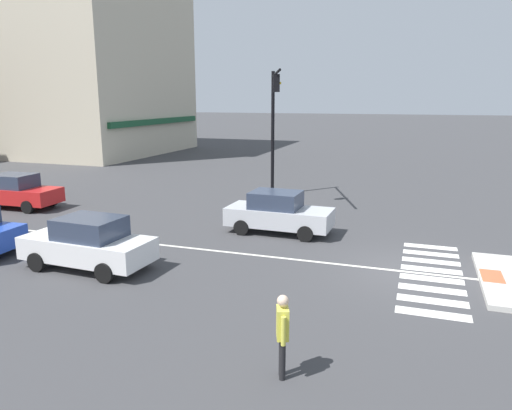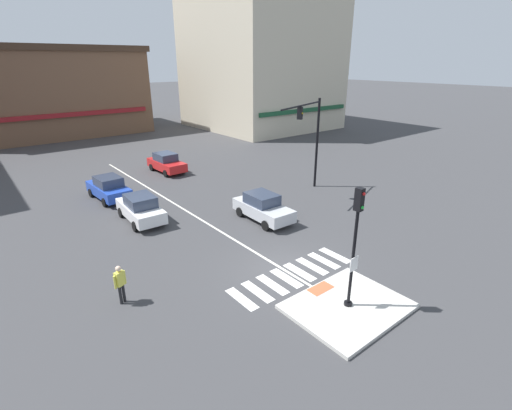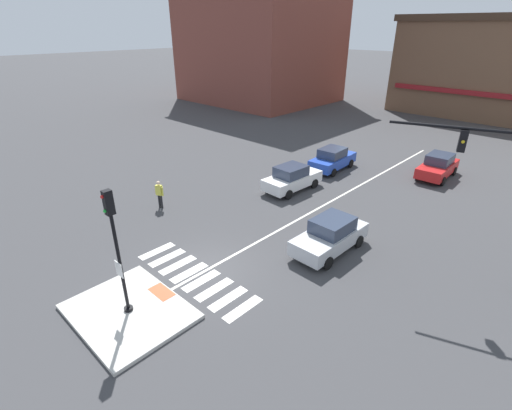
{
  "view_description": "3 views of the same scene",
  "coord_description": "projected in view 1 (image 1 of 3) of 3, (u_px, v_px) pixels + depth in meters",
  "views": [
    {
      "loc": [
        -14.71,
        0.06,
        5.21
      ],
      "look_at": [
        0.61,
        5.3,
        1.6
      ],
      "focal_mm": 33.8,
      "sensor_mm": 36.0,
      "label": 1
    },
    {
      "loc": [
        -10.36,
        -10.77,
        9.06
      ],
      "look_at": [
        1.41,
        3.93,
        1.7
      ],
      "focal_mm": 26.08,
      "sensor_mm": 36.0,
      "label": 2
    },
    {
      "loc": [
        10.81,
        -8.12,
        9.63
      ],
      "look_at": [
        -0.1,
        3.35,
        2.0
      ],
      "focal_mm": 26.21,
      "sensor_mm": 36.0,
      "label": 3
    }
  ],
  "objects": [
    {
      "name": "crosswalk_stripe_c",
      "position": [
        432.0,
        289.0,
        13.39
      ],
      "size": [
        0.44,
        1.8,
        0.01
      ],
      "primitive_type": "cube",
      "color": "silver",
      "rests_on": "ground"
    },
    {
      "name": "crosswalk_stripe_b",
      "position": [
        432.0,
        301.0,
        12.63
      ],
      "size": [
        0.44,
        1.8,
        0.01
      ],
      "primitive_type": "cube",
      "color": "silver",
      "rests_on": "ground"
    },
    {
      "name": "lane_centre_line",
      "position": [
        131.0,
        241.0,
        17.84
      ],
      "size": [
        0.14,
        28.0,
        0.01
      ],
      "primitive_type": "cube",
      "color": "silver",
      "rests_on": "ground"
    },
    {
      "name": "crosswalk_stripe_d",
      "position": [
        432.0,
        279.0,
        14.15
      ],
      "size": [
        0.44,
        1.8,
        0.01
      ],
      "primitive_type": "cube",
      "color": "silver",
      "rests_on": "ground"
    },
    {
      "name": "crosswalk_stripe_f",
      "position": [
        431.0,
        261.0,
        15.68
      ],
      "size": [
        0.44,
        1.8,
        0.01
      ],
      "primitive_type": "cube",
      "color": "silver",
      "rests_on": "ground"
    },
    {
      "name": "traffic_light_mast",
      "position": [
        274.0,
        115.0,
        24.39
      ],
      "size": [
        5.54,
        2.08,
        6.57
      ],
      "color": "black",
      "rests_on": "ground"
    },
    {
      "name": "tactile_pad_front",
      "position": [
        492.0,
        276.0,
        13.98
      ],
      "size": [
        1.1,
        0.6,
        0.01
      ],
      "primitive_type": "cube",
      "color": "#DB5B38",
      "rests_on": "traffic_island"
    },
    {
      "name": "pedestrian_at_curb_left",
      "position": [
        282.0,
        330.0,
        8.98
      ],
      "size": [
        0.52,
        0.33,
        1.67
      ],
      "color": "black",
      "rests_on": "ground"
    },
    {
      "name": "crosswalk_stripe_e",
      "position": [
        431.0,
        270.0,
        14.91
      ],
      "size": [
        0.44,
        1.8,
        0.01
      ],
      "primitive_type": "cube",
      "color": "silver",
      "rests_on": "ground"
    },
    {
      "name": "building_corner_right",
      "position": [
        72.0,
        51.0,
        45.64
      ],
      "size": [
        17.13,
        18.27,
        19.15
      ],
      "color": "beige",
      "rests_on": "ground"
    },
    {
      "name": "crosswalk_stripe_a",
      "position": [
        433.0,
        314.0,
        11.86
      ],
      "size": [
        0.44,
        1.8,
        0.01
      ],
      "primitive_type": "cube",
      "color": "silver",
      "rests_on": "ground"
    },
    {
      "name": "ground_plane",
      "position": [
        414.0,
        272.0,
        14.69
      ],
      "size": [
        300.0,
        300.0,
        0.0
      ],
      "primitive_type": "plane",
      "color": "#3D3D3F"
    },
    {
      "name": "car_red_eastbound_distant",
      "position": [
        16.0,
        191.0,
        23.15
      ],
      "size": [
        1.97,
        4.16,
        1.64
      ],
      "color": "red",
      "rests_on": "ground"
    },
    {
      "name": "car_silver_eastbound_mid",
      "position": [
        278.0,
        213.0,
        18.87
      ],
      "size": [
        1.92,
        4.14,
        1.64
      ],
      "color": "silver",
      "rests_on": "ground"
    },
    {
      "name": "crosswalk_stripe_h",
      "position": [
        430.0,
        247.0,
        17.2
      ],
      "size": [
        0.44,
        1.8,
        0.01
      ],
      "primitive_type": "cube",
      "color": "silver",
      "rests_on": "ground"
    },
    {
      "name": "crosswalk_stripe_g",
      "position": [
        431.0,
        254.0,
        16.44
      ],
      "size": [
        0.44,
        1.8,
        0.01
      ],
      "primitive_type": "cube",
      "color": "silver",
      "rests_on": "ground"
    },
    {
      "name": "car_white_westbound_far",
      "position": [
        88.0,
        243.0,
        14.9
      ],
      "size": [
        1.99,
        4.17,
        1.64
      ],
      "color": "white",
      "rests_on": "ground"
    }
  ]
}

